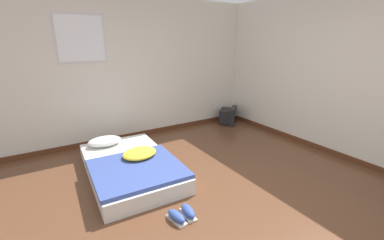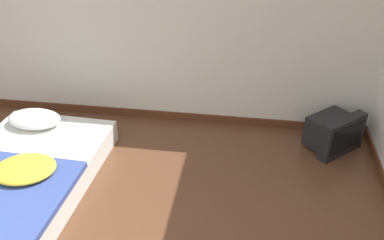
% 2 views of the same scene
% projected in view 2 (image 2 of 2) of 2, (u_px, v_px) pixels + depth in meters
% --- Properties ---
extents(mattress_bed, '(1.19, 1.91, 0.36)m').
position_uv_depth(mattress_bed, '(15.00, 180.00, 3.55)').
color(mattress_bed, silver).
rests_on(mattress_bed, ground_plane).
extents(crt_tv, '(0.58, 0.57, 0.38)m').
position_uv_depth(crt_tv, '(334.00, 132.00, 4.10)').
color(crt_tv, black).
rests_on(crt_tv, ground_plane).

